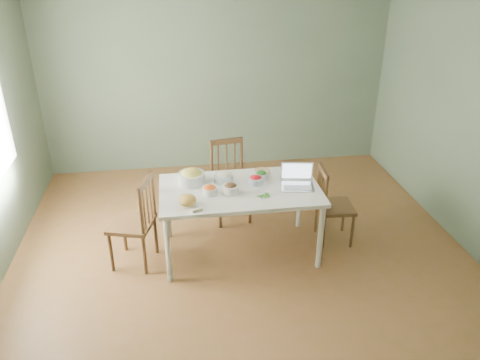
{
  "coord_description": "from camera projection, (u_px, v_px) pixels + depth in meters",
  "views": [
    {
      "loc": [
        -0.66,
        -4.19,
        3.06
      ],
      "look_at": [
        -0.02,
        0.13,
        0.89
      ],
      "focal_mm": 35.12,
      "sensor_mm": 36.0,
      "label": 1
    }
  ],
  "objects": [
    {
      "name": "bowl_mushroom",
      "position": [
        230.0,
        188.0,
        4.81
      ],
      "size": [
        0.2,
        0.2,
        0.11
      ],
      "primitive_type": null,
      "rotation": [
        0.0,
        0.0,
        0.3
      ],
      "color": "black",
      "rests_on": "dining_table"
    },
    {
      "name": "wall_front",
      "position": [
        320.0,
        328.0,
        2.35
      ],
      "size": [
        5.0,
        0.0,
        2.7
      ],
      "primitive_type": "cube",
      "color": "slate",
      "rests_on": "ground"
    },
    {
      "name": "laptop",
      "position": [
        298.0,
        177.0,
        4.89
      ],
      "size": [
        0.39,
        0.34,
        0.24
      ],
      "primitive_type": null,
      "rotation": [
        0.0,
        0.0,
        -0.18
      ],
      "color": "silver",
      "rests_on": "dining_table"
    },
    {
      "name": "bread_boule",
      "position": [
        188.0,
        200.0,
        4.58
      ],
      "size": [
        0.18,
        0.18,
        0.11
      ],
      "primitive_type": "ellipsoid",
      "rotation": [
        0.0,
        0.0,
        -0.04
      ],
      "color": "gold",
      "rests_on": "dining_table"
    },
    {
      "name": "wall_back",
      "position": [
        217.0,
        79.0,
        6.77
      ],
      "size": [
        5.0,
        0.0,
        2.7
      ],
      "primitive_type": "cube",
      "color": "slate",
      "rests_on": "ground"
    },
    {
      "name": "bowl_onion",
      "position": [
        223.0,
        177.0,
        5.04
      ],
      "size": [
        0.22,
        0.22,
        0.11
      ],
      "primitive_type": null,
      "rotation": [
        0.0,
        0.0,
        0.1
      ],
      "color": "beige",
      "rests_on": "dining_table"
    },
    {
      "name": "bowl_squash",
      "position": [
        192.0,
        176.0,
        4.99
      ],
      "size": [
        0.33,
        0.33,
        0.16
      ],
      "primitive_type": null,
      "rotation": [
        0.0,
        0.0,
        0.18
      ],
      "color": "gold",
      "rests_on": "dining_table"
    },
    {
      "name": "dining_table",
      "position": [
        240.0,
        221.0,
        5.1
      ],
      "size": [
        1.68,
        0.95,
        0.79
      ],
      "primitive_type": null,
      "color": "silver",
      "rests_on": "floor"
    },
    {
      "name": "butter_stick",
      "position": [
        197.0,
        210.0,
        4.49
      ],
      "size": [
        0.11,
        0.06,
        0.03
      ],
      "primitive_type": "cube",
      "rotation": [
        0.0,
        0.0,
        0.33
      ],
      "color": "beige",
      "rests_on": "dining_table"
    },
    {
      "name": "bowl_carrot",
      "position": [
        210.0,
        190.0,
        4.8
      ],
      "size": [
        0.2,
        0.2,
        0.09
      ],
      "primitive_type": null,
      "rotation": [
        0.0,
        0.0,
        0.2
      ],
      "color": "#F55409",
      "rests_on": "dining_table"
    },
    {
      "name": "bowl_broccoli",
      "position": [
        261.0,
        175.0,
        5.11
      ],
      "size": [
        0.18,
        0.18,
        0.09
      ],
      "primitive_type": null,
      "rotation": [
        0.0,
        0.0,
        0.3
      ],
      "color": "#214B1A",
      "rests_on": "dining_table"
    },
    {
      "name": "bowl_redpep",
      "position": [
        256.0,
        180.0,
        5.0
      ],
      "size": [
        0.17,
        0.17,
        0.09
      ],
      "primitive_type": null,
      "rotation": [
        0.0,
        0.0,
        0.05
      ],
      "color": "red",
      "rests_on": "dining_table"
    },
    {
      "name": "chair_right",
      "position": [
        336.0,
        205.0,
        5.28
      ],
      "size": [
        0.41,
        0.43,
        0.91
      ],
      "primitive_type": null,
      "rotation": [
        0.0,
        0.0,
        1.5
      ],
      "color": "#4B3018",
      "rests_on": "floor"
    },
    {
      "name": "wall_right",
      "position": [
        480.0,
        130.0,
        4.89
      ],
      "size": [
        0.0,
        5.0,
        2.7
      ],
      "primitive_type": "cube",
      "color": "slate",
      "rests_on": "ground"
    },
    {
      "name": "chair_left",
      "position": [
        131.0,
        222.0,
        4.87
      ],
      "size": [
        0.53,
        0.55,
        1.01
      ],
      "primitive_type": null,
      "rotation": [
        0.0,
        0.0,
        -1.86
      ],
      "color": "#4B3018",
      "rests_on": "floor"
    },
    {
      "name": "chair_far",
      "position": [
        231.0,
        183.0,
        5.69
      ],
      "size": [
        0.49,
        0.48,
        0.99
      ],
      "primitive_type": null,
      "rotation": [
        0.0,
        0.0,
        0.14
      ],
      "color": "#4B3018",
      "rests_on": "floor"
    },
    {
      "name": "floor",
      "position": [
        243.0,
        257.0,
        5.16
      ],
      "size": [
        5.0,
        5.0,
        0.0
      ],
      "primitive_type": "cube",
      "color": "brown",
      "rests_on": "ground"
    },
    {
      "name": "basil_bunch",
      "position": [
        263.0,
        195.0,
        4.77
      ],
      "size": [
        0.17,
        0.17,
        0.02
      ],
      "primitive_type": null,
      "color": "#2C7D2A",
      "rests_on": "dining_table"
    },
    {
      "name": "flatbread",
      "position": [
        262.0,
        171.0,
        5.29
      ],
      "size": [
        0.19,
        0.19,
        0.02
      ],
      "primitive_type": "cylinder",
      "rotation": [
        0.0,
        0.0,
        0.09
      ],
      "color": "tan",
      "rests_on": "dining_table"
    }
  ]
}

